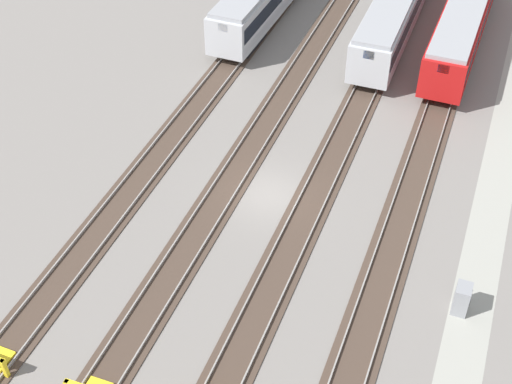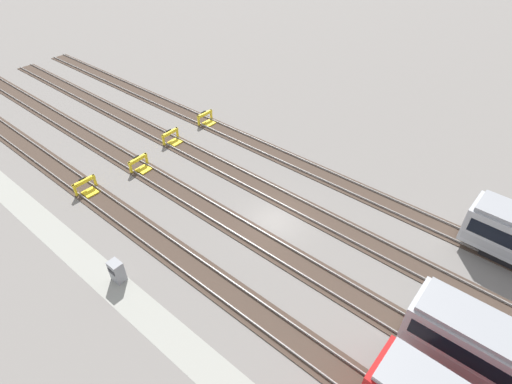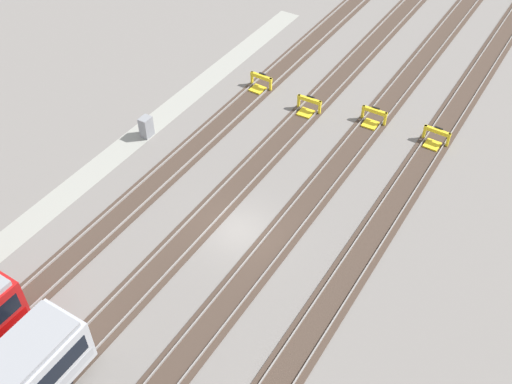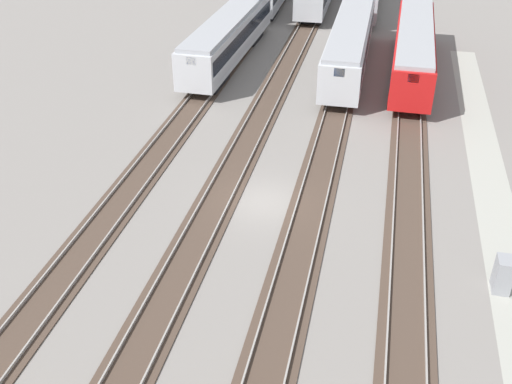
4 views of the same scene
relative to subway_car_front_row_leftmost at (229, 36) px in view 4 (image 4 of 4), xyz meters
The scene contains 10 objects.
ground_plane 21.81m from the subway_car_front_row_leftmost, 160.43° to the right, with size 400.00×400.00×0.00m, color gray.
service_walkway 27.95m from the subway_car_front_row_leftmost, 137.22° to the right, with size 54.00×2.00×0.01m, color #9E9E93.
rail_track_nearest 25.19m from the subway_car_front_row_leftmost, 144.56° to the right, with size 90.00×2.24×0.21m.
rail_track_near_inner 22.73m from the subway_car_front_row_leftmost, 154.63° to the right, with size 90.00×2.24×0.21m.
rail_track_middle 21.12m from the subway_car_front_row_leftmost, 166.68° to the right, with size 90.00×2.24×0.21m.
rail_track_far_inner 20.56m from the subway_car_front_row_leftmost, behind, with size 90.00×2.24×0.21m.
subway_car_front_row_leftmost is the anchor object (origin of this frame).
subway_car_front_row_centre 14.56m from the subway_car_front_row_leftmost, 90.00° to the right, with size 18.04×3.08×3.70m.
subway_car_front_row_right_inner 9.72m from the subway_car_front_row_leftmost, 90.00° to the right, with size 18.01×2.93×3.70m.
electrical_cabinet 31.01m from the subway_car_front_row_leftmost, 143.63° to the right, with size 0.90×0.73×1.60m.
Camera 4 is at (-25.55, -5.29, 16.84)m, focal length 42.00 mm.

